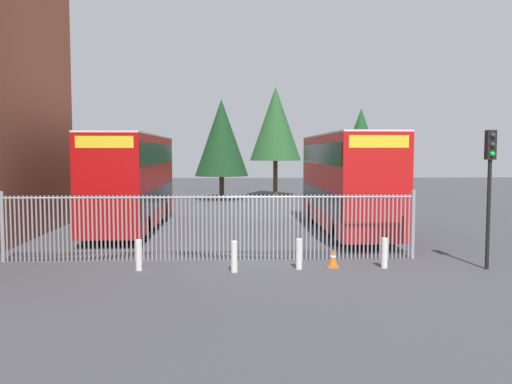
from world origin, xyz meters
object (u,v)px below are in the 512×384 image
bollard_center_front (234,257)px  bollard_near_right (299,254)px  double_decker_bus_behind_fence_left (346,179)px  traffic_cone_by_gate (333,258)px  bollard_far_right (384,253)px  traffic_light_kerbside (490,173)px  bollard_near_left (139,255)px  double_decker_bus_near_gate (132,178)px

bollard_center_front → bollard_near_right: size_ratio=1.00×
double_decker_bus_behind_fence_left → bollard_near_right: size_ratio=11.38×
bollard_near_right → traffic_cone_by_gate: 1.14m
bollard_far_right → traffic_light_kerbside: 4.03m
bollard_near_left → bollard_far_right: size_ratio=1.00×
double_decker_bus_near_gate → traffic_light_kerbside: double_decker_bus_near_gate is taller
traffic_cone_by_gate → bollard_center_front: bearing=-170.1°
double_decker_bus_behind_fence_left → bollard_center_front: size_ratio=11.38×
bollard_near_right → traffic_cone_by_gate: bearing=10.1°
bollard_near_left → bollard_near_right: 4.94m
bollard_center_front → traffic_light_kerbside: bearing=0.6°
bollard_near_left → bollard_near_right: bearing=-0.4°
bollard_far_right → bollard_near_right: bearing=-178.9°
double_decker_bus_near_gate → bollard_near_left: size_ratio=11.38×
bollard_near_right → traffic_light_kerbside: 6.36m
bollard_center_front → traffic_light_kerbside: traffic_light_kerbside is taller
traffic_cone_by_gate → traffic_light_kerbside: size_ratio=0.14×
bollard_center_front → bollard_near_left: bearing=172.6°
double_decker_bus_behind_fence_left → bollard_center_front: bearing=-122.3°
double_decker_bus_behind_fence_left → bollard_far_right: double_decker_bus_behind_fence_left is taller
bollard_near_left → bollard_center_front: (2.93, -0.38, 0.00)m
bollard_center_front → traffic_cone_by_gate: (3.12, 0.54, -0.19)m
bollard_far_right → traffic_cone_by_gate: bearing=174.9°
bollard_center_front → traffic_cone_by_gate: size_ratio=1.61×
bollard_near_right → traffic_cone_by_gate: size_ratio=1.61×
bollard_center_front → bollard_near_right: 2.04m
bollard_near_left → bollard_far_right: 7.64m
bollard_near_left → double_decker_bus_near_gate: bearing=101.5°
bollard_center_front → bollard_far_right: 4.73m
bollard_center_front → traffic_light_kerbside: size_ratio=0.22×
double_decker_bus_near_gate → traffic_cone_by_gate: size_ratio=18.32×
bollard_far_right → traffic_cone_by_gate: (-1.59, 0.14, -0.19)m
double_decker_bus_near_gate → double_decker_bus_behind_fence_left: (9.83, -1.27, 0.00)m
double_decker_bus_behind_fence_left → traffic_cone_by_gate: (-1.97, -7.51, -2.13)m
double_decker_bus_behind_fence_left → traffic_cone_by_gate: double_decker_bus_behind_fence_left is taller
double_decker_bus_behind_fence_left → bollard_far_right: bearing=-92.8°
bollard_far_right → bollard_near_left: bearing=-179.9°
double_decker_bus_near_gate → bollard_near_right: 11.40m
double_decker_bus_near_gate → traffic_cone_by_gate: double_decker_bus_near_gate is taller
bollard_near_right → double_decker_bus_near_gate: bearing=127.0°
bollard_near_left → bollard_center_front: 2.95m
double_decker_bus_behind_fence_left → double_decker_bus_near_gate: bearing=172.7°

